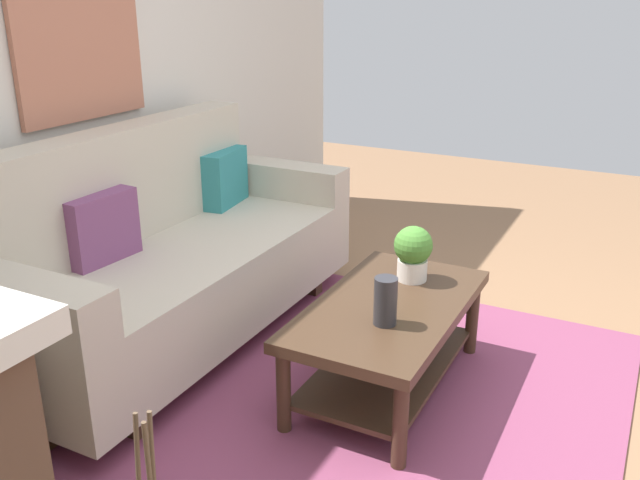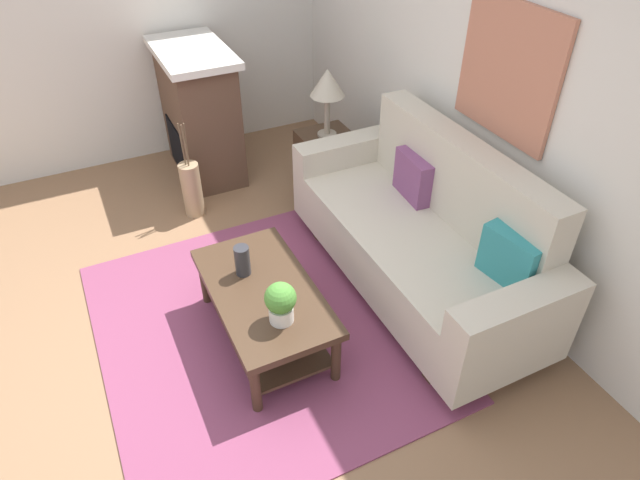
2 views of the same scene
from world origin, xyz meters
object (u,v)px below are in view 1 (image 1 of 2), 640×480
Objects in this scene: couch at (173,259)px; throw_pillow_plum at (102,228)px; throw_pillow_teal at (225,178)px; framed_painting at (79,36)px; potted_plant_tabletop at (413,251)px; tabletop_vase at (385,301)px; coffee_table at (388,327)px.

couch reaches higher than throw_pillow_plum.
framed_painting is at bearing 152.69° from throw_pillow_teal.
framed_painting is at bearing 100.83° from potted_plant_tabletop.
throw_pillow_teal is at bearing 58.44° from tabletop_vase.
coffee_table is at bearing 16.61° from tabletop_vase.
throw_pillow_plum is 0.95m from framed_painting.
framed_painting reaches higher than couch.
couch is 1.17m from coffee_table.
potted_plant_tabletop is (0.48, 0.06, 0.04)m from tabletop_vase.
couch is 1.23m from tabletop_vase.
throw_pillow_plum is 0.99m from throw_pillow_teal.
potted_plant_tabletop is at bearing -74.98° from couch.
throw_pillow_teal reaches higher than coffee_table.
framed_painting reaches higher than throw_pillow_teal.
framed_painting is at bearing 90.00° from couch.
throw_pillow_teal reaches higher than tabletop_vase.
coffee_table is 5.45× the size of tabletop_vase.
throw_pillow_plum is 0.33× the size of coffee_table.
throw_pillow_plum is 1.36m from tabletop_vase.
throw_pillow_teal is 1.48m from coffee_table.
throw_pillow_teal is 1.58m from tabletop_vase.
tabletop_vase is at bearing -173.05° from potted_plant_tabletop.
potted_plant_tabletop is at bearing -105.20° from throw_pillow_teal.
potted_plant_tabletop is (0.64, -1.29, -0.11)m from throw_pillow_plum.
couch is 8.16× the size of potted_plant_tabletop.
framed_painting reaches higher than potted_plant_tabletop.
couch is 2.69× the size of framed_painting.
coffee_table is at bearing -89.21° from framed_painting.
throw_pillow_teal is 0.45× the size of framed_painting.
throw_pillow_teal is at bearing 0.00° from throw_pillow_plum.
throw_pillow_teal is 1.37× the size of potted_plant_tabletop.
potted_plant_tabletop is at bearing 0.42° from coffee_table.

